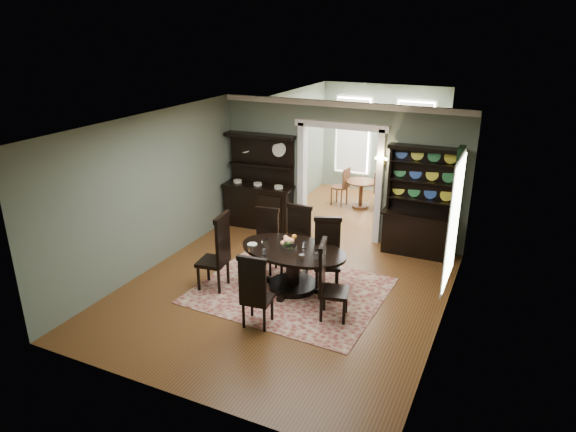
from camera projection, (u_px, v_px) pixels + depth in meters
The scene contains 19 objects.
room at pixel (281, 209), 8.65m from camera, with size 5.51×6.01×3.01m.
parlor at pixel (373, 146), 13.32m from camera, with size 3.51×3.50×3.01m.
doorway_trim at pixel (340, 166), 11.14m from camera, with size 2.08×0.25×2.57m.
right_window at pixel (454, 215), 8.33m from camera, with size 0.15×1.47×2.12m.
wall_sconce at pixel (382, 160), 10.54m from camera, with size 0.27×0.21×0.21m.
rug at pixel (290, 290), 9.24m from camera, with size 3.23×2.67×0.01m, color maroon.
dining_table at pixel (293, 261), 9.15m from camera, with size 2.07×1.97×0.78m.
centerpiece at pixel (289, 245), 9.07m from camera, with size 1.41×0.91×0.23m.
chair_far_left at pixel (266, 238), 9.85m from camera, with size 0.52×0.50×1.25m.
chair_far_mid at pixel (297, 238), 9.75m from camera, with size 0.51×0.48×1.33m.
chair_far_right at pixel (327, 251), 9.20m from camera, with size 0.62×0.61×1.31m.
chair_end_left at pixel (218, 250), 9.08m from camera, with size 0.57×0.59×1.43m.
chair_end_right at pixel (328, 279), 8.18m from camera, with size 0.57×0.58×1.33m.
chair_near at pixel (255, 290), 7.91m from camera, with size 0.51×0.49×1.26m.
sideboard at pixel (260, 195), 11.97m from camera, with size 1.70×0.71×2.18m.
welsh_dresser at pixel (419, 216), 10.50m from camera, with size 1.45×0.55×2.26m.
parlor_table at pixel (361, 190), 13.25m from camera, with size 0.78×0.78×0.72m.
parlor_chair_left at pixel (342, 185), 13.40m from camera, with size 0.45×0.43×1.01m.
parlor_chair_right at pixel (381, 190), 12.93m from camera, with size 0.45×0.45×1.06m.
Camera 1 is at (3.55, -7.28, 4.53)m, focal length 32.00 mm.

